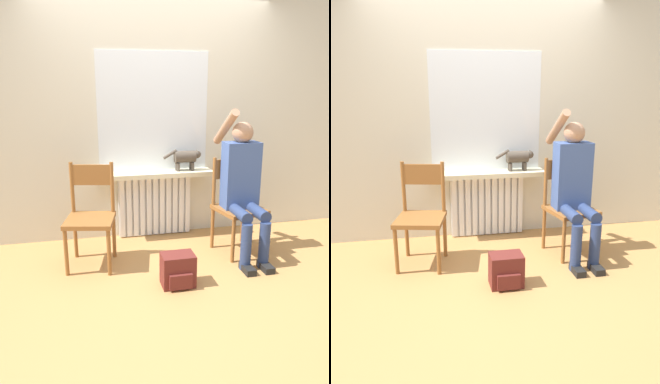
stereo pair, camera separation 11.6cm
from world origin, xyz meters
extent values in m
plane|color=#B27F47|center=(0.00, 0.00, 0.00)|extent=(12.00, 12.00, 0.00)
cube|color=beige|center=(0.00, 1.23, 1.35)|extent=(7.00, 0.06, 2.70)
cube|color=white|center=(0.00, 1.16, 0.35)|extent=(0.82, 0.05, 0.70)
cube|color=white|center=(-0.37, 1.12, 0.35)|extent=(0.05, 0.03, 0.67)
cube|color=white|center=(-0.30, 1.12, 0.35)|extent=(0.05, 0.03, 0.67)
cube|color=white|center=(-0.22, 1.12, 0.35)|extent=(0.05, 0.03, 0.67)
cube|color=white|center=(-0.15, 1.12, 0.35)|extent=(0.05, 0.03, 0.67)
cube|color=white|center=(-0.07, 1.12, 0.35)|extent=(0.05, 0.03, 0.67)
cube|color=white|center=(0.00, 1.12, 0.35)|extent=(0.05, 0.03, 0.67)
cube|color=white|center=(0.07, 1.12, 0.35)|extent=(0.05, 0.03, 0.67)
cube|color=white|center=(0.15, 1.12, 0.35)|extent=(0.05, 0.03, 0.67)
cube|color=white|center=(0.22, 1.12, 0.35)|extent=(0.05, 0.03, 0.67)
cube|color=white|center=(0.30, 1.12, 0.35)|extent=(0.05, 0.03, 0.67)
cube|color=white|center=(0.37, 1.12, 0.35)|extent=(0.05, 0.03, 0.67)
cube|color=beige|center=(0.00, 1.07, 0.72)|extent=(1.24, 0.25, 0.05)
cube|color=white|center=(0.00, 1.20, 1.37)|extent=(1.19, 0.01, 1.24)
cube|color=brown|center=(-0.73, 0.50, 0.45)|extent=(0.51, 0.51, 0.04)
cylinder|color=brown|center=(-0.95, 0.36, 0.22)|extent=(0.04, 0.04, 0.43)
cylinder|color=brown|center=(-0.59, 0.28, 0.22)|extent=(0.04, 0.04, 0.43)
cylinder|color=brown|center=(-0.88, 0.73, 0.22)|extent=(0.04, 0.04, 0.43)
cylinder|color=brown|center=(-0.51, 0.65, 0.22)|extent=(0.04, 0.04, 0.43)
cylinder|color=brown|center=(-0.88, 0.73, 0.71)|extent=(0.04, 0.04, 0.48)
cylinder|color=brown|center=(-0.51, 0.65, 0.71)|extent=(0.04, 0.04, 0.48)
cube|color=brown|center=(-0.69, 0.69, 0.83)|extent=(0.38, 0.10, 0.19)
cube|color=brown|center=(0.73, 0.50, 0.45)|extent=(0.50, 0.50, 0.04)
cylinder|color=brown|center=(0.58, 0.28, 0.22)|extent=(0.04, 0.04, 0.43)
cylinder|color=brown|center=(0.95, 0.36, 0.22)|extent=(0.04, 0.04, 0.43)
cylinder|color=brown|center=(0.51, 0.65, 0.22)|extent=(0.04, 0.04, 0.43)
cylinder|color=brown|center=(0.88, 0.73, 0.22)|extent=(0.04, 0.04, 0.43)
cylinder|color=brown|center=(0.51, 0.65, 0.71)|extent=(0.04, 0.04, 0.48)
cylinder|color=brown|center=(0.88, 0.73, 0.71)|extent=(0.04, 0.04, 0.48)
cube|color=brown|center=(0.69, 0.69, 0.83)|extent=(0.38, 0.10, 0.19)
cylinder|color=navy|center=(0.64, 0.32, 0.49)|extent=(0.11, 0.40, 0.11)
cylinder|color=navy|center=(0.82, 0.32, 0.49)|extent=(0.11, 0.40, 0.11)
cylinder|color=navy|center=(0.64, 0.12, 0.22)|extent=(0.10, 0.10, 0.44)
cylinder|color=navy|center=(0.82, 0.12, 0.22)|extent=(0.10, 0.10, 0.44)
cube|color=black|center=(0.64, 0.06, 0.03)|extent=(0.09, 0.20, 0.06)
cube|color=black|center=(0.82, 0.06, 0.03)|extent=(0.09, 0.20, 0.06)
cube|color=#3D5693|center=(0.73, 0.53, 0.80)|extent=(0.34, 0.20, 0.65)
sphere|color=#A87A5B|center=(0.73, 0.53, 1.21)|extent=(0.20, 0.20, 0.20)
cylinder|color=#A87A5B|center=(0.61, 0.66, 1.25)|extent=(0.08, 0.50, 0.38)
cylinder|color=#3D5693|center=(0.88, 0.49, 0.76)|extent=(0.08, 0.08, 0.52)
cylinder|color=#4C4238|center=(0.32, 1.08, 0.90)|extent=(0.23, 0.13, 0.13)
sphere|color=#4C4238|center=(0.46, 1.08, 0.92)|extent=(0.08, 0.08, 0.08)
cone|color=#4C4238|center=(0.46, 1.06, 0.95)|extent=(0.03, 0.03, 0.03)
cone|color=#4C4238|center=(0.46, 1.10, 0.95)|extent=(0.03, 0.03, 0.03)
cylinder|color=#4C4238|center=(0.40, 1.05, 0.79)|extent=(0.04, 0.04, 0.09)
cylinder|color=#4C4238|center=(0.40, 1.11, 0.79)|extent=(0.04, 0.04, 0.09)
cylinder|color=#4C4238|center=(0.24, 1.05, 0.79)|extent=(0.04, 0.04, 0.09)
cylinder|color=#4C4238|center=(0.24, 1.11, 0.79)|extent=(0.04, 0.04, 0.09)
cylinder|color=#4C4238|center=(0.16, 1.08, 0.93)|extent=(0.15, 0.03, 0.11)
cube|color=maroon|center=(-0.04, -0.02, 0.14)|extent=(0.28, 0.19, 0.28)
cube|color=maroon|center=(-0.04, -0.13, 0.08)|extent=(0.19, 0.03, 0.13)
camera|label=1|loc=(-0.77, -2.79, 1.61)|focal=35.00mm
camera|label=2|loc=(-0.65, -2.81, 1.61)|focal=35.00mm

